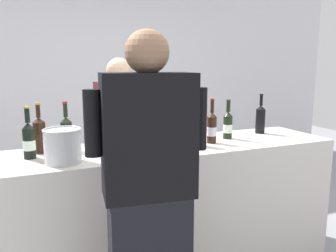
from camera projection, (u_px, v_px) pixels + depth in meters
The scene contains 16 objects.
wall_back at pixel (100, 78), 4.82m from camera, with size 8.00×0.10×2.80m, color white.
counter at pixel (176, 208), 2.63m from camera, with size 2.48×0.65×0.99m, color beige.
wine_bottle_0 at pixel (170, 130), 2.53m from camera, with size 0.08×0.08×0.31m.
wine_bottle_1 at pixel (40, 134), 2.30m from camera, with size 0.08×0.08×0.34m.
wine_bottle_2 at pixel (228, 125), 2.76m from camera, with size 0.07×0.07×0.32m.
wine_bottle_3 at pixel (200, 130), 2.50m from camera, with size 0.08×0.08×0.32m.
wine_bottle_4 at pixel (67, 133), 2.38m from camera, with size 0.08×0.08×0.34m.
wine_bottle_5 at pixel (29, 140), 2.17m from camera, with size 0.08×0.08×0.33m.
wine_bottle_6 at pixel (132, 139), 2.19m from camera, with size 0.08×0.08×0.32m.
wine_bottle_7 at pixel (125, 132), 2.46m from camera, with size 0.08×0.08×0.31m.
wine_bottle_8 at pixel (212, 128), 2.60m from camera, with size 0.07×0.07×0.34m.
wine_bottle_9 at pixel (260, 119), 2.97m from camera, with size 0.08×0.08×0.34m.
wine_glass at pixel (169, 133), 2.39m from camera, with size 0.07×0.07×0.18m.
ice_bucket at pixel (63, 145), 2.07m from camera, with size 0.23×0.23×0.21m.
person_server at pixel (121, 152), 3.08m from camera, with size 0.56×0.26×1.64m.
person_guest at pixel (149, 211), 1.73m from camera, with size 0.60×0.30×1.75m.
Camera 1 is at (-1.03, -2.25, 1.58)m, focal length 36.58 mm.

